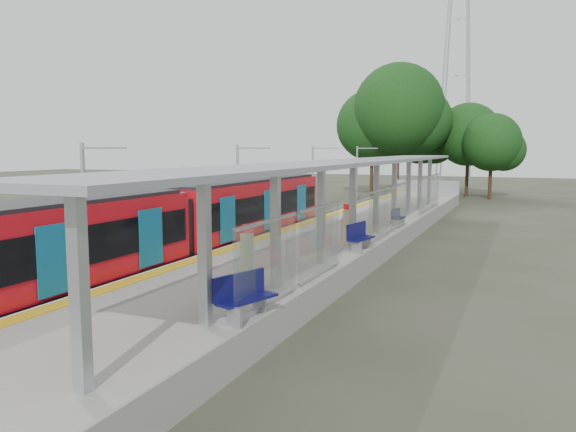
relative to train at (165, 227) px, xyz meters
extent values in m
plane|color=#474438|center=(4.50, -9.47, -2.05)|extent=(200.00, 200.00, 0.00)
cube|color=#59544C|center=(0.00, 10.53, -1.93)|extent=(3.00, 70.00, 0.24)
cube|color=gray|center=(4.50, 10.53, -1.55)|extent=(6.00, 50.00, 1.00)
cube|color=yellow|center=(1.95, 10.53, -1.04)|extent=(0.60, 50.00, 0.02)
cube|color=#9EA0A5|center=(4.50, 35.48, -0.45)|extent=(6.00, 0.10, 1.20)
cube|color=black|center=(0.00, -7.02, -1.40)|extent=(2.50, 13.50, 0.70)
cube|color=red|center=(0.00, -7.02, 0.20)|extent=(2.65, 13.50, 2.50)
cube|color=black|center=(0.00, -7.02, 0.25)|extent=(2.72, 12.96, 1.20)
cube|color=black|center=(0.00, -7.02, 1.50)|extent=(2.40, 12.82, 0.15)
cube|color=#0C557A|center=(1.36, -7.02, 0.05)|extent=(0.04, 1.30, 2.00)
cube|color=black|center=(0.00, 7.08, -1.40)|extent=(2.50, 13.50, 0.70)
cube|color=red|center=(0.00, 7.08, 0.20)|extent=(2.65, 13.50, 2.50)
cube|color=black|center=(0.00, 7.08, 0.25)|extent=(2.72, 12.96, 1.20)
cube|color=black|center=(0.00, 7.08, 1.50)|extent=(2.40, 12.83, 0.15)
cube|color=#0C557A|center=(1.36, 7.08, 0.05)|extent=(0.04, 1.30, 2.00)
cylinder|color=black|center=(0.00, 2.36, -1.70)|extent=(2.20, 0.70, 0.70)
cube|color=black|center=(0.00, 0.03, -0.05)|extent=(2.30, 0.80, 2.40)
cube|color=#9EA0A5|center=(6.50, -11.47, 0.70)|extent=(0.25, 0.25, 3.50)
cube|color=#9EA0A5|center=(6.50, -7.47, 0.70)|extent=(0.25, 0.25, 3.50)
cube|color=#9EA0A5|center=(6.50, -3.47, 0.70)|extent=(0.25, 0.25, 3.50)
cube|color=#9EA0A5|center=(6.50, 0.53, 0.70)|extent=(0.25, 0.25, 3.50)
cube|color=#9EA0A5|center=(6.50, 4.53, 0.70)|extent=(0.25, 0.25, 3.50)
cube|color=#9EA0A5|center=(6.50, 8.53, 0.70)|extent=(0.25, 0.25, 3.50)
cube|color=#9EA0A5|center=(6.50, 12.53, 0.70)|extent=(0.25, 0.25, 3.50)
cube|color=#9EA0A5|center=(6.50, 16.53, 0.70)|extent=(0.25, 0.25, 3.50)
cube|color=#9EA0A5|center=(6.50, 20.53, 0.70)|extent=(0.25, 0.25, 3.50)
cube|color=#9EA0A5|center=(6.50, 24.53, 0.70)|extent=(0.25, 0.25, 3.50)
cube|color=gray|center=(6.10, 6.53, 2.53)|extent=(3.20, 38.00, 0.16)
cylinder|color=#9EA0A5|center=(4.55, 6.53, 2.45)|extent=(0.24, 38.00, 0.24)
cube|color=silver|center=(7.20, -5.47, 0.15)|extent=(0.05, 3.70, 2.20)
cube|color=silver|center=(7.20, -1.47, 0.15)|extent=(0.05, 3.70, 2.20)
cube|color=silver|center=(7.20, 6.53, 0.15)|extent=(0.05, 3.70, 2.20)
cube|color=silver|center=(7.20, 10.53, 0.15)|extent=(0.05, 3.70, 2.20)
cube|color=silver|center=(7.20, 18.53, 0.15)|extent=(0.05, 3.70, 2.20)
cube|color=silver|center=(7.20, 22.53, 0.15)|extent=(0.05, 3.70, 2.20)
cylinder|color=#382316|center=(-2.48, 41.55, 0.51)|extent=(0.36, 0.36, 5.12)
sphere|color=#144817|center=(-2.48, 41.55, 5.63)|extent=(7.79, 7.79, 7.79)
cylinder|color=#382316|center=(0.63, 40.28, 1.05)|extent=(0.36, 0.36, 6.20)
sphere|color=#144817|center=(0.63, 40.28, 7.25)|extent=(9.42, 9.42, 9.42)
cylinder|color=#382316|center=(1.82, 46.75, 0.25)|extent=(0.36, 0.36, 4.61)
sphere|color=#144817|center=(1.82, 46.75, 4.86)|extent=(7.01, 7.01, 7.01)
cylinder|color=#382316|center=(7.23, 44.74, 0.17)|extent=(0.36, 0.36, 4.45)
sphere|color=#144817|center=(7.23, 44.74, 4.62)|extent=(6.76, 6.76, 6.76)
cylinder|color=#382316|center=(9.76, 42.25, -0.11)|extent=(0.36, 0.36, 3.88)
sphere|color=#144817|center=(9.76, 42.25, 3.76)|extent=(5.89, 5.89, 5.89)
cylinder|color=#9EA0A5|center=(-1.80, -2.47, 0.65)|extent=(0.16, 0.16, 5.40)
cube|color=#9EA0A5|center=(-0.80, -2.47, 3.15)|extent=(2.00, 0.08, 0.08)
cylinder|color=#9EA0A5|center=(-1.80, 9.53, 0.65)|extent=(0.16, 0.16, 5.40)
cube|color=#9EA0A5|center=(-0.80, 9.53, 3.15)|extent=(2.00, 0.08, 0.08)
cylinder|color=#9EA0A5|center=(-1.80, 21.53, 0.65)|extent=(0.16, 0.16, 5.40)
cube|color=#9EA0A5|center=(-0.80, 21.53, 3.15)|extent=(2.00, 0.08, 0.08)
cylinder|color=#9EA0A5|center=(-1.80, 33.53, 0.65)|extent=(0.16, 0.16, 5.40)
cube|color=#9EA0A5|center=(-0.80, 33.53, 3.15)|extent=(2.00, 0.08, 0.08)
cube|color=#111053|center=(7.20, -6.67, -0.55)|extent=(1.02, 1.76, 0.07)
cube|color=#111053|center=(6.97, -6.67, -0.21)|extent=(0.60, 1.62, 0.62)
cube|color=#9EA0A5|center=(7.20, -7.34, -0.80)|extent=(0.45, 0.21, 0.50)
cube|color=#9EA0A5|center=(7.20, -5.99, -0.80)|extent=(0.45, 0.21, 0.50)
cube|color=#111053|center=(7.20, 3.50, -0.55)|extent=(0.78, 1.74, 0.07)
cube|color=#111053|center=(6.97, 3.50, -0.21)|extent=(0.35, 1.67, 0.62)
cube|color=#9EA0A5|center=(7.20, 2.83, -0.81)|extent=(0.45, 0.14, 0.49)
cube|color=#9EA0A5|center=(7.20, 4.17, -0.81)|extent=(0.45, 0.14, 0.49)
cube|color=#111053|center=(6.96, 11.77, -0.65)|extent=(0.54, 1.38, 0.05)
cube|color=#111053|center=(6.78, 11.77, -0.38)|extent=(0.19, 1.35, 0.49)
cube|color=#9EA0A5|center=(6.96, 11.23, -0.85)|extent=(0.36, 0.09, 0.40)
cube|color=#9EA0A5|center=(6.96, 12.31, -0.85)|extent=(0.36, 0.09, 0.40)
cylinder|color=beige|center=(5.45, -3.31, -0.27)|extent=(0.41, 0.41, 1.56)
cube|color=red|center=(5.45, -3.31, 0.66)|extent=(0.37, 0.14, 0.26)
cylinder|color=beige|center=(6.10, 5.03, -0.31)|extent=(0.39, 0.39, 1.48)
cube|color=red|center=(6.10, 5.03, 0.57)|extent=(0.35, 0.13, 0.25)
cylinder|color=#9EA0A5|center=(5.88, 5.73, -0.54)|extent=(0.59, 0.59, 1.03)
camera|label=1|loc=(13.41, -18.58, 3.13)|focal=35.00mm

